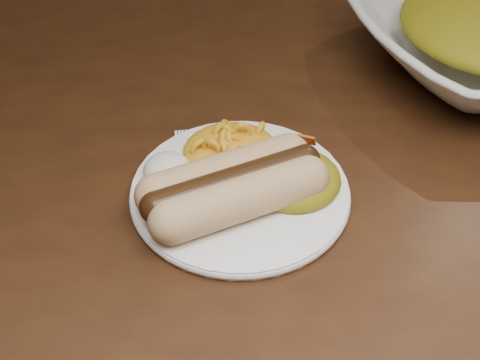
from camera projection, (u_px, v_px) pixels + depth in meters
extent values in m
cube|color=#341D0C|center=(310.00, 155.00, 0.69)|extent=(1.60, 0.90, 0.04)
cylinder|color=white|center=(240.00, 192.00, 0.61)|extent=(0.25, 0.25, 0.01)
cylinder|color=#D8C273|center=(235.00, 199.00, 0.57)|extent=(0.14, 0.08, 0.04)
cylinder|color=#D8C273|center=(231.00, 174.00, 0.60)|extent=(0.14, 0.08, 0.04)
cylinder|color=black|center=(233.00, 183.00, 0.58)|extent=(0.14, 0.07, 0.03)
ellipsoid|color=gold|center=(231.00, 140.00, 0.63)|extent=(0.10, 0.09, 0.04)
ellipsoid|color=silver|center=(167.00, 166.00, 0.61)|extent=(0.06, 0.06, 0.03)
ellipsoid|color=#C47307|center=(294.00, 175.00, 0.61)|extent=(0.09, 0.08, 0.03)
cube|color=white|center=(186.00, 186.00, 0.63)|extent=(0.07, 0.13, 0.00)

